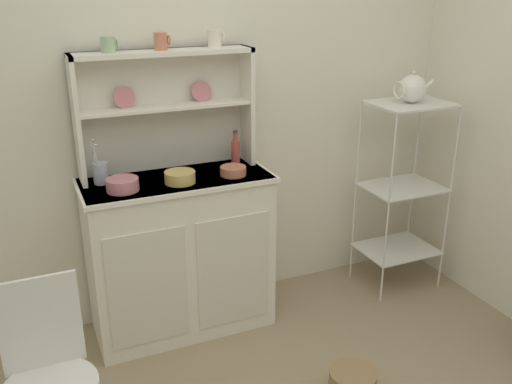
% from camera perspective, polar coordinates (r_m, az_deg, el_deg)
% --- Properties ---
extents(wall_back, '(3.84, 0.05, 2.50)m').
position_cam_1_polar(wall_back, '(3.16, -6.40, 9.23)').
color(wall_back, silver).
rests_on(wall_back, ground).
extents(hutch_cabinet, '(1.01, 0.45, 0.90)m').
position_cam_1_polar(hutch_cabinet, '(3.14, -7.74, -6.20)').
color(hutch_cabinet, white).
rests_on(hutch_cabinet, ground).
extents(hutch_shelf_unit, '(0.94, 0.18, 0.65)m').
position_cam_1_polar(hutch_shelf_unit, '(3.02, -9.39, 9.15)').
color(hutch_shelf_unit, silver).
rests_on(hutch_shelf_unit, hutch_cabinet).
extents(bakers_rack, '(0.47, 0.37, 1.20)m').
position_cam_1_polar(bakers_rack, '(3.58, 14.81, 1.22)').
color(bakers_rack, silver).
rests_on(bakers_rack, ground).
extents(wire_chair, '(0.36, 0.36, 0.85)m').
position_cam_1_polar(wire_chair, '(2.35, -20.64, -16.18)').
color(wire_chair, white).
rests_on(wire_chair, ground).
extents(cup_sage_0, '(0.08, 0.07, 0.08)m').
position_cam_1_polar(cup_sage_0, '(2.88, -14.85, 14.35)').
color(cup_sage_0, '#9EB78E').
rests_on(cup_sage_0, hutch_shelf_unit).
extents(cup_terracotta_1, '(0.08, 0.06, 0.09)m').
position_cam_1_polar(cup_terracotta_1, '(2.93, -9.69, 14.94)').
color(cup_terracotta_1, '#C67556').
rests_on(cup_terracotta_1, hutch_shelf_unit).
extents(cup_cream_2, '(0.09, 0.07, 0.09)m').
position_cam_1_polar(cup_cream_2, '(3.01, -4.22, 15.37)').
color(cup_cream_2, silver).
rests_on(cup_cream_2, hutch_shelf_unit).
extents(bowl_mixing_large, '(0.16, 0.16, 0.06)m').
position_cam_1_polar(bowl_mixing_large, '(2.83, -13.48, 0.74)').
color(bowl_mixing_large, '#D17A84').
rests_on(bowl_mixing_large, hutch_cabinet).
extents(bowl_floral_medium, '(0.16, 0.16, 0.06)m').
position_cam_1_polar(bowl_floral_medium, '(2.89, -7.78, 1.52)').
color(bowl_floral_medium, '#DBB760').
rests_on(bowl_floral_medium, hutch_cabinet).
extents(bowl_cream_small, '(0.14, 0.14, 0.05)m').
position_cam_1_polar(bowl_cream_small, '(2.98, -2.35, 2.18)').
color(bowl_cream_small, '#C67556').
rests_on(bowl_cream_small, hutch_cabinet).
extents(jam_bottle, '(0.05, 0.05, 0.20)m').
position_cam_1_polar(jam_bottle, '(3.13, -2.11, 4.15)').
color(jam_bottle, '#B74C47').
rests_on(jam_bottle, hutch_cabinet).
extents(utensil_jar, '(0.08, 0.08, 0.24)m').
position_cam_1_polar(utensil_jar, '(2.95, -15.59, 1.92)').
color(utensil_jar, '#B2B7C6').
rests_on(utensil_jar, hutch_cabinet).
extents(porcelain_teapot, '(0.25, 0.16, 0.19)m').
position_cam_1_polar(porcelain_teapot, '(3.43, 15.66, 10.13)').
color(porcelain_teapot, white).
rests_on(porcelain_teapot, bakers_rack).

